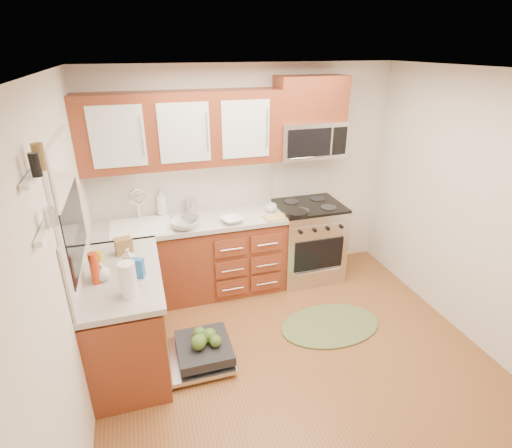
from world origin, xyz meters
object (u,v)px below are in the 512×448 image
object	(u,v)px
range	(308,241)
cutting_board	(276,217)
skillet	(296,213)
rug	(330,325)
dishwasher	(200,352)
sink	(142,237)
bowl_a	(232,220)
stock_pot	(190,222)
cup	(271,208)
microwave	(309,139)
bowl_b	(185,224)
paper_towel_roll	(128,279)
upper_cabinets	(182,130)

from	to	relation	value
range	cutting_board	xyz separation A→B (m)	(-0.50, -0.21, 0.46)
skillet	rug	bearing A→B (deg)	-81.93
dishwasher	rug	world-z (taller)	dishwasher
sink	bowl_a	bearing A→B (deg)	-10.17
range	sink	distance (m)	1.96
stock_pot	cup	world-z (taller)	stock_pot
microwave	bowl_b	xyz separation A→B (m)	(-1.49, -0.30, -0.73)
cutting_board	sink	bearing A→B (deg)	172.04
dishwasher	cup	xyz separation A→B (m)	(1.05, 1.10, 0.87)
cup	rug	bearing A→B (deg)	-72.12
skillet	range	bearing A→B (deg)	42.16
skillet	stock_pot	world-z (taller)	stock_pot
range	bowl_a	size ratio (longest dim) A/B	4.16
paper_towel_roll	cup	distance (m)	2.01
bowl_b	cutting_board	bearing A→B (deg)	-1.74
skillet	bowl_b	world-z (taller)	bowl_b
microwave	bowl_a	xyz separation A→B (m)	(-0.98, -0.30, -0.75)
upper_cabinets	stock_pot	xyz separation A→B (m)	(-0.02, -0.31, -0.89)
dishwasher	cup	size ratio (longest dim) A/B	5.81
upper_cabinets	skillet	bearing A→B (deg)	-19.29
stock_pot	bowl_b	xyz separation A→B (m)	(-0.06, -0.01, -0.01)
rug	bowl_a	distance (m)	1.51
microwave	cup	distance (m)	0.89
bowl_b	cup	world-z (taller)	cup
sink	dishwasher	bearing A→B (deg)	-70.80
upper_cabinets	rug	xyz separation A→B (m)	(1.24, -1.17, -1.86)
bowl_a	bowl_b	world-z (taller)	bowl_b
bowl_a	cup	bearing A→B (deg)	17.35
dishwasher	cutting_board	world-z (taller)	cutting_board
cup	dishwasher	bearing A→B (deg)	-133.60
skillet	paper_towel_roll	world-z (taller)	paper_towel_roll
upper_cabinets	rug	world-z (taller)	upper_cabinets
bowl_a	cup	xyz separation A→B (m)	(0.49, 0.15, 0.02)
range	rug	distance (m)	1.14
stock_pot	rug	bearing A→B (deg)	-34.17
microwave	rug	xyz separation A→B (m)	(-0.17, -1.14, -1.69)
upper_cabinets	stock_pot	distance (m)	0.94
cutting_board	bowl_a	bearing A→B (deg)	176.44
stock_pot	range	bearing A→B (deg)	6.67
skillet	stock_pot	distance (m)	1.16
dishwasher	cup	bearing A→B (deg)	46.40
sink	dishwasher	world-z (taller)	sink
dishwasher	range	bearing A→B (deg)	36.27
skillet	bowl_a	bearing A→B (deg)	174.34
rug	sink	bearing A→B (deg)	150.09
cutting_board	bowl_a	size ratio (longest dim) A/B	1.11
microwave	rug	distance (m)	2.05
range	stock_pot	xyz separation A→B (m)	(-1.43, -0.17, 0.51)
upper_cabinets	rug	bearing A→B (deg)	-43.35
cup	range	bearing A→B (deg)	3.03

